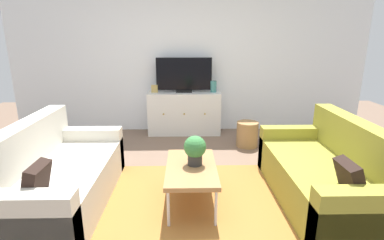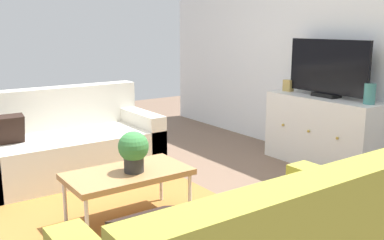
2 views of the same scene
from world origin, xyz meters
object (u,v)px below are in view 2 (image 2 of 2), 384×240
coffee_table (128,175)px  potted_plant (134,150)px  tv_console (323,132)px  couch_left_side (64,147)px  glass_vase (370,94)px  flat_screen_tv (328,69)px  wicker_basket (366,189)px  mantel_clock (288,86)px

coffee_table → potted_plant: bearing=41.9°
coffee_table → tv_console: 2.37m
couch_left_side → coffee_table: size_ratio=1.95×
potted_plant → glass_vase: size_ratio=1.55×
couch_left_side → potted_plant: 1.49m
couch_left_side → potted_plant: couch_left_side is taller
couch_left_side → flat_screen_tv: (1.34, 2.39, 0.77)m
flat_screen_tv → glass_vase: size_ratio=4.83×
couch_left_side → potted_plant: size_ratio=5.78×
flat_screen_tv → tv_console: bearing=-90.0°
tv_console → wicker_basket: bearing=-35.0°
couch_left_side → coffee_table: (1.42, 0.01, 0.10)m
potted_plant → tv_console: tv_console is taller
potted_plant → mantel_clock: mantel_clock is taller
coffee_table → mantel_clock: bearing=104.2°
glass_vase → mantel_clock: size_ratio=1.54×
potted_plant → mantel_clock: bearing=105.3°
tv_console → mantel_clock: size_ratio=9.83×
glass_vase → wicker_basket: size_ratio=0.50×
potted_plant → wicker_basket: size_ratio=0.78×
potted_plant → mantel_clock: 2.43m
coffee_table → couch_left_side: bearing=-179.8°
tv_console → flat_screen_tv: (0.00, 0.02, 0.68)m
couch_left_side → glass_vase: glass_vase is taller
glass_vase → potted_plant: bearing=-99.8°
tv_console → wicker_basket: 1.24m
potted_plant → flat_screen_tv: flat_screen_tv is taller
couch_left_side → glass_vase: (1.86, 2.37, 0.57)m
tv_console → mantel_clock: mantel_clock is taller
potted_plant → flat_screen_tv: (-0.12, 2.35, 0.46)m
potted_plant → glass_vase: (0.40, 2.33, 0.26)m
flat_screen_tv → wicker_basket: bearing=-35.8°
coffee_table → glass_vase: 2.45m
coffee_table → glass_vase: bearing=79.5°
couch_left_side → flat_screen_tv: flat_screen_tv is taller
flat_screen_tv → glass_vase: 0.56m
couch_left_side → wicker_basket: bearing=35.4°
potted_plant → glass_vase: glass_vase is taller
coffee_table → tv_console: (-0.08, 2.37, -0.01)m
couch_left_side → potted_plant: bearing=1.6°
couch_left_side → mantel_clock: 2.57m
wicker_basket → potted_plant: bearing=-118.7°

